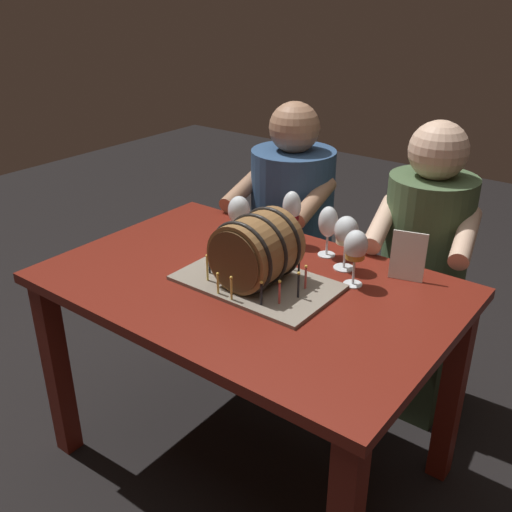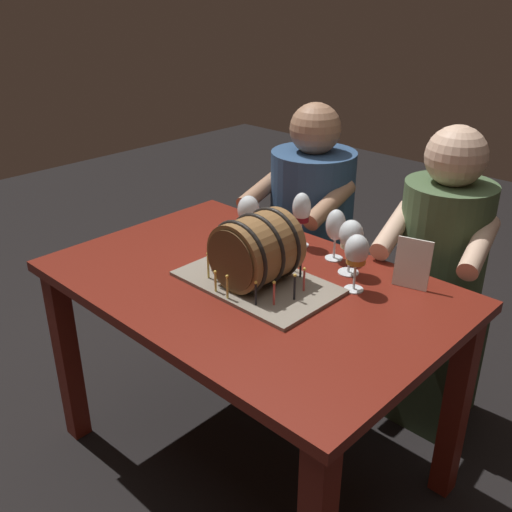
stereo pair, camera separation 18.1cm
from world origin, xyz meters
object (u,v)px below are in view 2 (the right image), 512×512
barrel_cake (256,254)px  wine_glass_amber (357,252)px  wine_glass_empty (336,226)px  wine_glass_rose (249,212)px  menu_card (413,264)px  dining_table (249,312)px  wine_glass_red (302,210)px  person_seated_left (310,244)px  person_seated_right (435,293)px  wine_glass_white (351,237)px

barrel_cake → wine_glass_amber: barrel_cake is taller
wine_glass_empty → wine_glass_rose: 0.32m
barrel_cake → menu_card: size_ratio=3.12×
barrel_cake → dining_table: bearing=174.2°
barrel_cake → wine_glass_red: bearing=105.4°
dining_table → wine_glass_amber: size_ratio=6.96×
wine_glass_red → menu_card: 0.45m
person_seated_left → person_seated_right: person_seated_right is taller
dining_table → person_seated_left: person_seated_left is taller
wine_glass_red → person_seated_left: person_seated_left is taller
barrel_cake → menu_card: bearing=42.2°
person_seated_left → person_seated_right: size_ratio=1.00×
wine_glass_white → person_seated_left: person_seated_left is taller
wine_glass_amber → wine_glass_white: bearing=133.8°
wine_glass_empty → person_seated_left: 0.65m
dining_table → person_seated_right: (0.31, 0.70, -0.09)m
wine_glass_red → person_seated_left: (-0.25, 0.38, -0.33)m
menu_card → person_seated_right: bearing=87.2°
menu_card → person_seated_right: (-0.09, 0.38, -0.29)m
barrel_cake → wine_glass_white: bearing=58.6°
wine_glass_empty → person_seated_right: (0.21, 0.39, -0.33)m
person_seated_left → person_seated_right: (0.62, -0.00, -0.01)m
wine_glass_amber → wine_glass_red: size_ratio=0.92×
wine_glass_white → wine_glass_rose: (-0.40, -0.06, -0.00)m
wine_glass_amber → wine_glass_red: bearing=157.0°
dining_table → wine_glass_red: (-0.06, 0.32, 0.26)m
menu_card → dining_table: bearing=-156.2°
wine_glass_rose → menu_card: size_ratio=1.17×
wine_glass_white → menu_card: bearing=16.4°
person_seated_right → barrel_cake: bearing=-111.2°
person_seated_left → person_seated_right: bearing=-0.0°
dining_table → barrel_cake: bearing=-5.8°
dining_table → menu_card: size_ratio=8.14×
wine_glass_white → wine_glass_red: 0.26m
wine_glass_rose → menu_card: 0.61m
dining_table → wine_glass_white: size_ratio=6.97×
wine_glass_white → wine_glass_red: bearing=167.1°
barrel_cake → wine_glass_white: barrel_cake is taller
wine_glass_empty → person_seated_left: (-0.41, 0.39, -0.32)m
wine_glass_amber → person_seated_left: bearing=138.4°
dining_table → wine_glass_amber: bearing=32.9°
wine_glass_empty → wine_glass_red: size_ratio=0.90×
person_seated_right → dining_table: bearing=-113.7°
menu_card → person_seated_right: size_ratio=0.13×
wine_glass_red → wine_glass_rose: bearing=-139.3°
wine_glass_rose → person_seated_right: person_seated_right is taller
barrel_cake → person_seated_right: (0.28, 0.71, -0.32)m
person_seated_left → wine_glass_rose: bearing=-77.7°
wine_glass_amber → wine_glass_rose: bearing=177.6°
dining_table → wine_glass_white: bearing=53.1°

